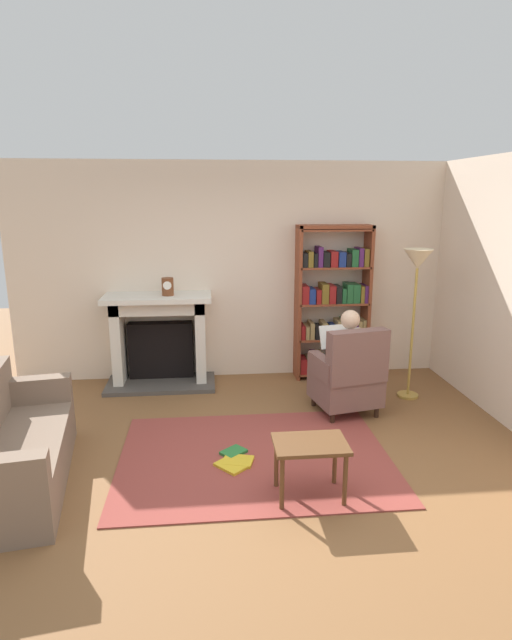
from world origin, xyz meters
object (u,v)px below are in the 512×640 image
Objects in this scene: fireplace at (160,337)px; mantel_clock at (168,287)px; seated_reader at (344,355)px; side_table at (310,451)px; bookshelf at (333,305)px; armchair_reading at (349,376)px; sofa_floral at (10,449)px; floor_lamp at (417,273)px.

mantel_clock is (0.13, -0.10, 0.64)m from fireplace.
seated_reader is at bearing -26.04° from mantel_clock.
fireplace is 2.35× the size of side_table.
bookshelf is 3.46× the size of side_table.
armchair_reading reaches higher than sofa_floral.
armchair_reading is 3.26m from sofa_floral.
seated_reader is 1.24m from floor_lamp.
armchair_reading is at bearing -78.92° from sofa_floral.
mantel_clock is at bearing -176.21° from bookshelf.
armchair_reading is (2.06, -1.15, -0.17)m from fireplace.
mantel_clock is at bearing 166.92° from floor_lamp.
fireplace reaches higher than armchair_reading.
armchair_reading is 1.39m from floor_lamp.
side_table is at bearing -129.35° from floor_lamp.
bookshelf reaches higher than side_table.
seated_reader is 1.76m from side_table.
mantel_clock is 0.12× the size of floor_lamp.
sofa_floral is at bearing -113.99° from fireplace.
sofa_floral is at bearing 170.69° from side_table.
mantel_clock is at bearing 115.69° from side_table.
bookshelf is at bearing -62.91° from sofa_floral.
fireplace is 2.20m from bookshelf.
seated_reader is at bearing -76.89° from sofa_floral.
bookshelf is 3.96m from sofa_floral.
sofa_floral is (-1.13, -2.15, -0.92)m from mantel_clock.
fireplace is at bearing 117.08° from side_table.
bookshelf is 1.08× the size of sofa_floral.
seated_reader is 3.29m from sofa_floral.
sofa_floral is (-3.04, -1.22, -0.30)m from seated_reader.
armchair_reading is 1.73× the size of side_table.
floor_lamp reaches higher than fireplace.
fireplace is 2.37m from armchair_reading.
mantel_clock reaches higher than armchair_reading.
armchair_reading is (-0.11, -1.18, -0.52)m from bookshelf.
side_table is 0.33× the size of floor_lamp.
fireplace is 6.26× the size of mantel_clock.
fireplace is 1.36× the size of armchair_reading.
sofa_floral is 3.20× the size of side_table.
armchair_reading is 0.56× the size of floor_lamp.
sofa_floral is at bearing 10.12° from seated_reader.
fireplace is at bearing -179.03° from bookshelf.
mantel_clock is at bearing -40.18° from armchair_reading.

